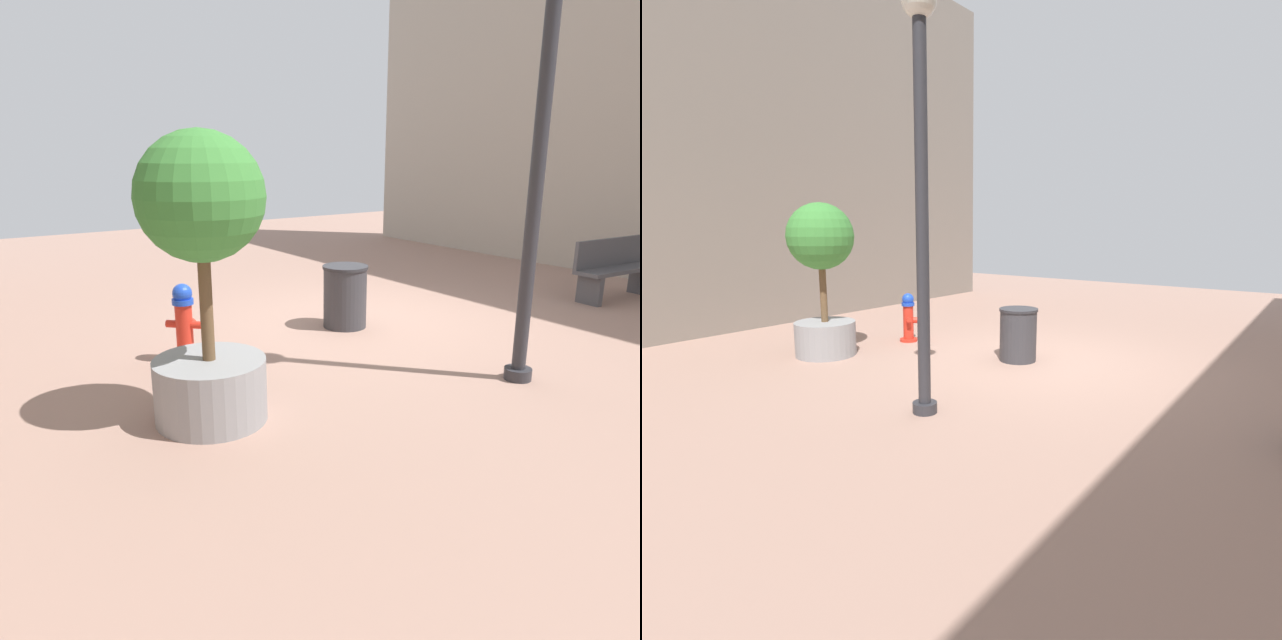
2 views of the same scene
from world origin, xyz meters
TOP-DOWN VIEW (x-y plane):
  - ground_plane at (0.00, 0.00)m, footprint 23.40×23.40m
  - fire_hydrant at (2.59, 0.20)m, footprint 0.37×0.37m
  - bench_near at (-4.18, 1.30)m, footprint 1.70×0.56m
  - planter_tree at (2.99, 1.75)m, footprint 1.05×1.05m
  - street_lamp at (-0.01, 2.69)m, footprint 0.36×0.36m
  - trash_bin at (0.30, 0.13)m, footprint 0.60×0.60m

SIDE VIEW (x-z plane):
  - ground_plane at x=0.00m, z-range 0.00..0.00m
  - trash_bin at x=0.30m, z-range 0.00..0.83m
  - fire_hydrant at x=2.59m, z-range 0.00..0.89m
  - bench_near at x=-4.18m, z-range 0.02..0.97m
  - planter_tree at x=2.99m, z-range 0.18..2.64m
  - street_lamp at x=-0.01m, z-range 0.50..4.94m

